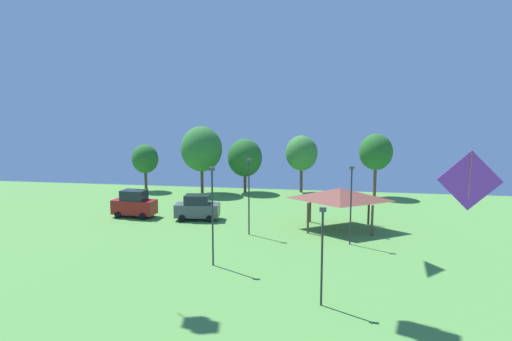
% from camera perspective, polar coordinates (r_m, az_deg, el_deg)
% --- Properties ---
extents(kite_flying_1, '(2.46, 0.27, 2.46)m').
position_cam_1_polar(kite_flying_1, '(20.14, 25.15, -1.16)').
color(kite_flying_1, purple).
extents(parked_car_leftmost, '(4.25, 2.18, 2.63)m').
position_cam_1_polar(parked_car_leftmost, '(45.63, -14.98, -4.07)').
color(parked_car_leftmost, maroon).
rests_on(parked_car_leftmost, ground).
extents(parked_car_second_from_left, '(4.30, 2.39, 2.38)m').
position_cam_1_polar(parked_car_second_from_left, '(43.40, -7.35, -4.62)').
color(parked_car_second_from_left, '#4C5156').
rests_on(parked_car_second_from_left, ground).
extents(park_pavilion, '(6.81, 4.85, 3.60)m').
position_cam_1_polar(park_pavilion, '(40.22, 10.44, -2.91)').
color(park_pavilion, brown).
rests_on(park_pavilion, ground).
extents(light_post_0, '(0.36, 0.20, 6.12)m').
position_cam_1_polar(light_post_0, '(35.71, 11.79, -3.70)').
color(light_post_0, '#2D2D33').
rests_on(light_post_0, ground).
extents(light_post_1, '(0.36, 0.20, 6.68)m').
position_cam_1_polar(light_post_1, '(30.43, -5.47, -5.05)').
color(light_post_1, '#2D2D33').
rests_on(light_post_1, ground).
extents(light_post_2, '(0.36, 0.20, 5.39)m').
position_cam_1_polar(light_post_2, '(24.70, 8.26, -9.79)').
color(light_post_2, '#2D2D33').
rests_on(light_post_2, ground).
extents(light_post_3, '(0.36, 0.20, 6.37)m').
position_cam_1_polar(light_post_3, '(37.64, -0.89, -2.73)').
color(light_post_3, '#2D2D33').
rests_on(light_post_3, ground).
extents(treeline_tree_0, '(3.30, 3.30, 5.90)m').
position_cam_1_polar(treeline_tree_0, '(58.99, -13.69, 1.41)').
color(treeline_tree_0, brown).
rests_on(treeline_tree_0, ground).
extents(treeline_tree_1, '(5.02, 5.02, 8.24)m').
position_cam_1_polar(treeline_tree_1, '(55.98, -6.83, 2.69)').
color(treeline_tree_1, brown).
rests_on(treeline_tree_1, ground).
extents(treeline_tree_2, '(4.25, 4.25, 6.67)m').
position_cam_1_polar(treeline_tree_2, '(56.32, -1.40, 1.60)').
color(treeline_tree_2, brown).
rests_on(treeline_tree_2, ground).
extents(treeline_tree_3, '(3.94, 3.94, 7.08)m').
position_cam_1_polar(treeline_tree_3, '(56.51, 5.71, 2.17)').
color(treeline_tree_3, brown).
rests_on(treeline_tree_3, ground).
extents(treeline_tree_4, '(3.88, 3.88, 7.45)m').
position_cam_1_polar(treeline_tree_4, '(55.29, 14.76, 2.23)').
color(treeline_tree_4, brown).
rests_on(treeline_tree_4, ground).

